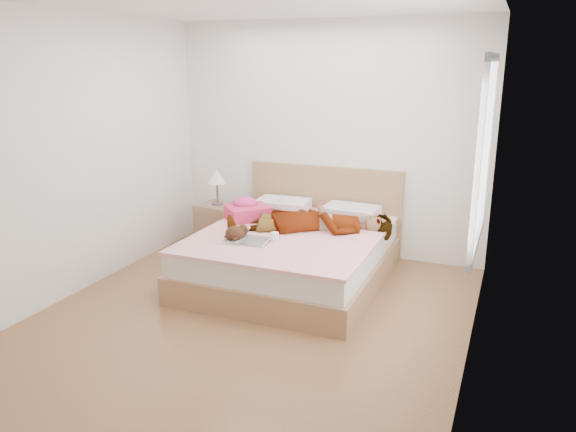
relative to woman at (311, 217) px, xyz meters
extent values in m
plane|color=#523019|center=(-0.12, -1.16, -0.63)|extent=(4.00, 4.00, 0.00)
imported|color=white|center=(0.00, 0.00, 0.00)|extent=(1.79, 1.15, 0.23)
ellipsoid|color=black|center=(-0.57, 0.45, -0.08)|extent=(0.50, 0.57, 0.07)
cube|color=silver|center=(-0.50, 0.40, 0.05)|extent=(0.07, 0.09, 0.05)
plane|color=white|center=(-0.12, 0.84, 0.67)|extent=(3.60, 0.00, 3.60)
plane|color=silver|center=(-0.12, -3.16, 0.67)|extent=(3.60, 0.00, 3.60)
plane|color=silver|center=(-1.92, -1.16, 0.67)|extent=(0.00, 4.00, 4.00)
plane|color=silver|center=(1.68, -1.16, 0.67)|extent=(0.00, 4.00, 4.00)
cube|color=white|center=(1.65, -0.86, 0.87)|extent=(0.02, 1.10, 1.30)
cube|color=silver|center=(1.65, -1.44, 0.87)|extent=(0.04, 0.06, 1.42)
cube|color=silver|center=(1.65, -0.28, 0.87)|extent=(0.04, 0.06, 1.42)
cube|color=silver|center=(1.65, -0.86, 0.19)|extent=(0.04, 1.22, 0.06)
cube|color=silver|center=(1.65, -0.86, 1.55)|extent=(0.04, 1.22, 0.06)
cube|color=silver|center=(1.65, -0.86, 0.87)|extent=(0.03, 0.04, 1.30)
cube|color=olive|center=(-0.12, -0.21, -0.50)|extent=(1.78, 2.08, 0.26)
cube|color=silver|center=(-0.12, -0.21, -0.26)|extent=(1.70, 2.00, 0.22)
cube|color=white|center=(-0.12, -0.21, -0.13)|extent=(1.74, 2.04, 0.03)
cube|color=olive|center=(-0.12, 0.80, -0.13)|extent=(1.80, 0.07, 1.00)
cube|color=white|center=(-0.52, 0.51, -0.05)|extent=(0.61, 0.44, 0.13)
cube|color=white|center=(0.28, 0.51, -0.05)|extent=(0.60, 0.43, 0.13)
cube|color=#E43E6F|center=(-0.74, 0.05, -0.04)|extent=(0.56, 0.56, 0.14)
ellipsoid|color=#F34295|center=(-0.79, 0.09, 0.05)|extent=(0.32, 0.29, 0.13)
cube|color=silver|center=(-0.41, -0.66, -0.11)|extent=(0.47, 0.34, 0.01)
cube|color=white|center=(-0.53, -0.67, -0.10)|extent=(0.25, 0.32, 0.02)
cube|color=#242424|center=(-0.30, -0.64, -0.10)|extent=(0.25, 0.32, 0.02)
cylinder|color=white|center=(-0.16, -0.55, -0.07)|extent=(0.10, 0.10, 0.09)
torus|color=silver|center=(-0.12, -0.56, -0.07)|extent=(0.06, 0.03, 0.06)
cylinder|color=black|center=(-0.16, -0.55, -0.04)|extent=(0.08, 0.08, 0.00)
ellipsoid|color=black|center=(-0.52, -0.67, -0.04)|extent=(0.22, 0.24, 0.14)
ellipsoid|color=beige|center=(-0.53, -0.68, -0.03)|extent=(0.12, 0.13, 0.07)
sphere|color=black|center=(-0.48, -0.57, -0.03)|extent=(0.11, 0.11, 0.11)
sphere|color=pink|center=(-0.50, -0.53, -0.01)|extent=(0.04, 0.04, 0.04)
sphere|color=pink|center=(-0.43, -0.55, -0.01)|extent=(0.04, 0.04, 0.04)
ellipsoid|color=black|center=(-0.59, -0.69, -0.08)|extent=(0.06, 0.07, 0.03)
ellipsoid|color=black|center=(-0.48, -0.73, -0.08)|extent=(0.06, 0.07, 0.03)
cube|color=brown|center=(-1.30, 0.40, -0.36)|extent=(0.49, 0.45, 0.54)
cylinder|color=#505050|center=(-1.30, 0.40, -0.08)|extent=(0.15, 0.15, 0.02)
cylinder|color=#4C4C4C|center=(-1.30, 0.40, 0.06)|extent=(0.03, 0.03, 0.27)
cone|color=white|center=(-1.30, 0.40, 0.24)|extent=(0.24, 0.24, 0.16)
camera|label=1|loc=(1.87, -5.16, 1.53)|focal=35.00mm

